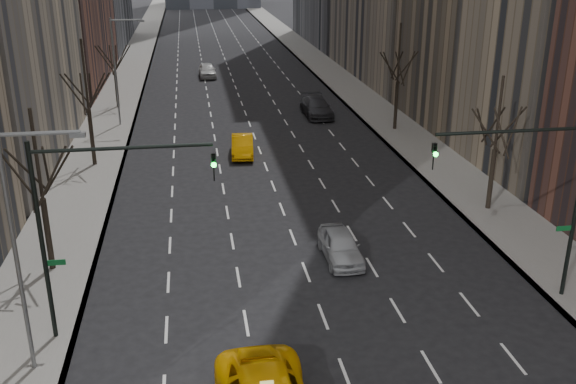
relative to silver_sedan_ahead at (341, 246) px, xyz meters
name	(u,v)px	position (x,y,z in m)	size (l,w,h in m)	color
sidewalk_left	(130,73)	(-14.18, 52.89, -0.66)	(4.50, 320.00, 0.15)	slate
sidewalk_right	(325,68)	(10.32, 52.89, -0.66)	(4.50, 320.00, 0.15)	slate
tree_lw_b	(43,199)	(-13.93, 0.89, 2.99)	(3.36, 3.50, 7.82)	black
tree_lw_c	(89,110)	(-13.93, 16.89, 3.31)	(3.36, 3.50, 8.74)	black
tree_lw_d	(115,71)	(-13.93, 34.89, 2.83)	(3.36, 3.50, 7.36)	black
tree_rw_b	(495,150)	(10.07, 4.89, 2.99)	(3.36, 3.50, 7.82)	black
tree_rw_c	(397,83)	(10.07, 22.89, 3.31)	(3.36, 3.50, 8.74)	black
traffic_mast_left	(85,209)	(-11.03, -5.11, 4.76)	(6.69, 0.39, 8.00)	black
traffic_mast_right	(543,183)	(7.18, -5.11, 4.76)	(6.69, 0.39, 8.00)	black
streetlight_near	(23,230)	(-12.77, -7.11, 4.89)	(2.83, 0.22, 9.00)	slate
streetlight_far	(119,61)	(-12.77, 27.89, 4.89)	(2.83, 0.22, 9.00)	slate
silver_sedan_ahead	(341,246)	(0.00, 0.00, 0.00)	(1.73, 4.29, 1.46)	#9DA0A5
far_taxi	(242,146)	(-3.32, 17.80, 0.01)	(1.57, 4.51, 1.49)	#FFA305
far_suv_grey	(317,107)	(4.47, 28.75, 0.11)	(2.35, 5.79, 1.68)	#2D2D32
far_car_white	(207,70)	(-4.80, 49.36, 0.10)	(1.97, 4.89, 1.66)	silver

